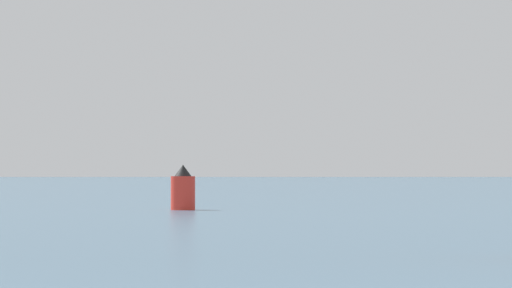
# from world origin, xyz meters

# --- Properties ---
(distant_headland) EXTENTS (1126.59, 750.70, 21.92)m
(distant_headland) POSITION_xyz_m (183.80, 1513.77, 10.96)
(distant_headland) COLOR #60665B
(distant_headland) RESTS_ON ground_plane
(channel_buoy) EXTENTS (1.05, 1.05, 1.95)m
(channel_buoy) POSITION_xyz_m (-5.90, 33.61, 0.87)
(channel_buoy) COLOR red
(channel_buoy) RESTS_ON ground_plane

